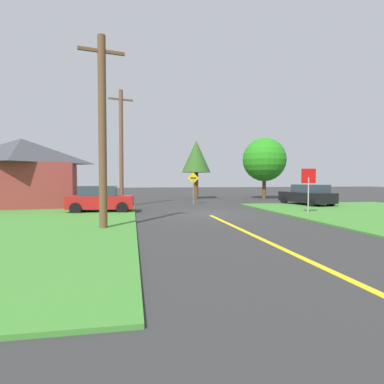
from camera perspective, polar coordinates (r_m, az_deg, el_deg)
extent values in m
plane|color=#313131|center=(18.91, 2.61, -3.87)|extent=(120.00, 120.00, 0.00)
cube|color=yellow|center=(11.34, 11.94, -8.04)|extent=(0.20, 14.00, 0.01)
cylinder|color=#9EA0A8|center=(19.51, 19.92, -0.68)|extent=(0.07, 0.07, 2.13)
cube|color=red|center=(19.49, 19.96, 2.69)|extent=(0.83, 0.14, 0.83)
cube|color=red|center=(20.33, -15.82, -1.71)|extent=(3.94, 1.92, 0.76)
cube|color=#2D3842|center=(20.32, -16.30, 0.20)|extent=(2.19, 1.64, 0.60)
cylinder|color=black|center=(21.07, -11.95, -2.35)|extent=(0.69, 0.25, 0.68)
cylinder|color=black|center=(19.36, -12.29, -2.76)|extent=(0.69, 0.25, 0.68)
cylinder|color=black|center=(21.41, -18.99, -2.36)|extent=(0.69, 0.25, 0.68)
cylinder|color=black|center=(19.73, -19.94, -2.76)|extent=(0.69, 0.25, 0.68)
cube|color=black|center=(26.32, 19.60, -0.86)|extent=(2.63, 4.84, 0.76)
cube|color=#2D3842|center=(25.97, 20.23, 0.59)|extent=(2.04, 2.77, 0.60)
cylinder|color=black|center=(26.99, 15.99, -1.38)|extent=(0.34, 0.71, 0.68)
cylinder|color=black|center=(28.11, 18.92, -1.28)|extent=(0.34, 0.71, 0.68)
cylinder|color=black|center=(24.57, 20.36, -1.79)|extent=(0.34, 0.71, 0.68)
cylinder|color=black|center=(25.79, 23.36, -1.65)|extent=(0.34, 0.71, 0.68)
cylinder|color=brown|center=(13.44, -15.59, 9.94)|extent=(0.32, 0.32, 7.67)
cube|color=brown|center=(14.24, -15.74, 22.90)|extent=(1.79, 0.45, 0.12)
cylinder|color=brown|center=(24.43, -12.43, 7.52)|extent=(0.30, 0.30, 8.55)
cube|color=brown|center=(25.02, -12.50, 15.73)|extent=(1.78, 0.54, 0.12)
cylinder|color=slate|center=(25.68, 0.23, 0.12)|extent=(0.08, 0.08, 2.11)
cube|color=yellow|center=(25.66, 0.23, 2.48)|extent=(0.91, 0.04, 0.91)
cube|color=black|center=(25.66, 0.23, 2.48)|extent=(0.45, 0.05, 0.10)
cylinder|color=brown|center=(33.86, 12.66, 0.71)|extent=(0.37, 0.37, 2.26)
sphere|color=#268819|center=(33.91, 12.70, 5.61)|extent=(4.43, 4.43, 4.43)
cylinder|color=brown|center=(33.14, 0.74, 1.14)|extent=(0.43, 0.43, 2.73)
cone|color=#2E5C20|center=(33.21, 0.74, 6.32)|extent=(2.97, 2.97, 3.27)
cube|color=maroon|center=(25.92, -27.86, 1.02)|extent=(7.65, 6.32, 3.15)
pyramid|color=#3F3F44|center=(25.99, -27.96, 6.44)|extent=(7.65, 6.32, 1.76)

